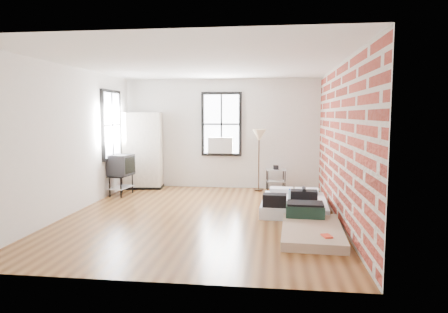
# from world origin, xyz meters

# --- Properties ---
(ground) EXTENTS (6.00, 6.00, 0.00)m
(ground) POSITION_xyz_m (0.00, 0.00, 0.00)
(ground) COLOR #553116
(ground) RESTS_ON ground
(room_shell) EXTENTS (5.02, 6.02, 2.80)m
(room_shell) POSITION_xyz_m (0.23, 0.36, 1.74)
(room_shell) COLOR silver
(room_shell) RESTS_ON ground
(mattress_main) EXTENTS (1.32, 1.74, 0.54)m
(mattress_main) POSITION_xyz_m (1.74, 0.63, 0.15)
(mattress_main) COLOR white
(mattress_main) RESTS_ON ground
(mattress_bare) EXTENTS (1.01, 1.80, 0.38)m
(mattress_bare) POSITION_xyz_m (1.94, -0.81, 0.11)
(mattress_bare) COLOR tan
(mattress_bare) RESTS_ON ground
(wardrobe) EXTENTS (1.04, 0.68, 1.95)m
(wardrobe) POSITION_xyz_m (-2.00, 2.65, 0.97)
(wardrobe) COLOR black
(wardrobe) RESTS_ON ground
(side_table) EXTENTS (0.52, 0.43, 0.63)m
(side_table) POSITION_xyz_m (1.40, 2.72, 0.42)
(side_table) COLOR black
(side_table) RESTS_ON ground
(floor_lamp) EXTENTS (0.33, 0.33, 1.53)m
(floor_lamp) POSITION_xyz_m (0.98, 2.65, 1.30)
(floor_lamp) COLOR #321F10
(floor_lamp) RESTS_ON ground
(tv_stand) EXTENTS (0.54, 0.72, 0.96)m
(tv_stand) POSITION_xyz_m (-2.21, 1.69, 0.69)
(tv_stand) COLOR black
(tv_stand) RESTS_ON ground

